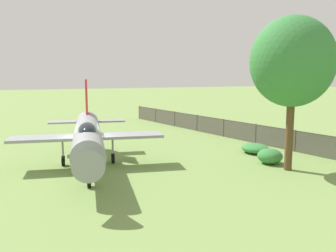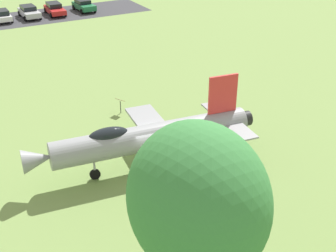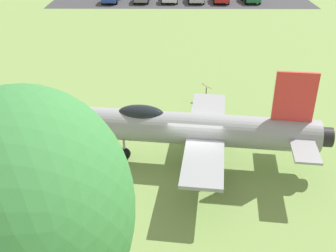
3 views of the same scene
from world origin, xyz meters
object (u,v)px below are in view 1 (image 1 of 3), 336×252
Objects in this scene: shrub_near_fence at (255,148)px; shrub_by_tree at (270,156)px; display_jet at (88,136)px; shade_tree at (293,62)px.

shrub_by_tree is (0.81, 2.81, 0.13)m from shrub_near_fence.
shade_tree is at bearing 78.74° from display_jet.
display_jet is 10.85m from shrub_by_tree.
display_jet is 6.37× the size of shrub_near_fence.
shrub_near_fence is at bearing 101.32° from display_jet.
shrub_by_tree is at bearing 86.50° from display_jet.
display_jet reaches higher than shrub_near_fence.
shrub_near_fence is (-0.71, -4.37, -5.70)m from shade_tree.
shrub_near_fence is (-11.35, -0.75, -1.68)m from display_jet.
display_jet reaches higher than shrub_by_tree.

